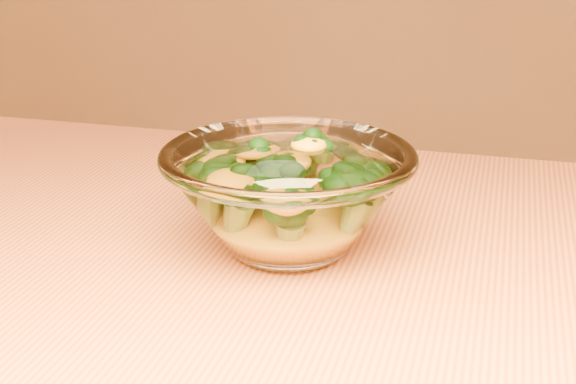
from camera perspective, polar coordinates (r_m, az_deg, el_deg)
The scene contains 3 objects.
glass_bowl at distance 0.58m, azimuth 0.00°, elevation -0.37°, with size 0.18×0.18×0.08m.
cheese_sauce at distance 0.59m, azimuth 0.00°, elevation -1.95°, with size 0.10×0.10×0.03m, color yellow.
broccoli_heap at distance 0.58m, azimuth -0.32°, elevation 0.70°, with size 0.13×0.11×0.06m.
Camera 1 is at (0.18, -0.39, 1.00)m, focal length 50.00 mm.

